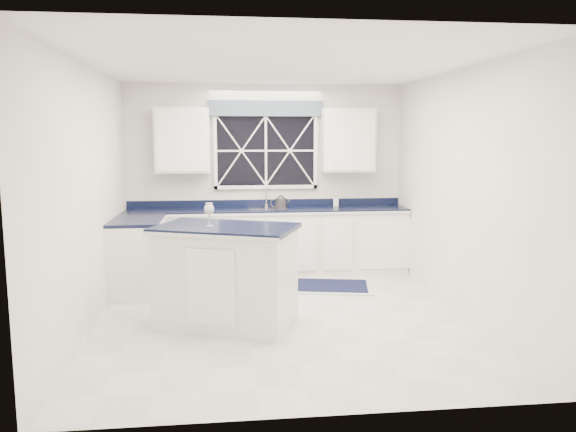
{
  "coord_description": "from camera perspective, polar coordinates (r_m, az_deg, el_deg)",
  "views": [
    {
      "loc": [
        -0.62,
        -5.91,
        1.96
      ],
      "look_at": [
        0.11,
        0.4,
        1.05
      ],
      "focal_mm": 35.0,
      "sensor_mm": 36.0,
      "label": 1
    }
  ],
  "objects": [
    {
      "name": "base_cabinets",
      "position": [
        7.85,
        -4.39,
        -2.99
      ],
      "size": [
        3.99,
        1.6,
        0.9
      ],
      "color": "silver",
      "rests_on": "ground"
    },
    {
      "name": "wine_glass",
      "position": [
        5.76,
        -8.02,
        0.59
      ],
      "size": [
        0.1,
        0.1,
        0.24
      ],
      "color": "silver",
      "rests_on": "island"
    },
    {
      "name": "ground",
      "position": [
        6.26,
        -0.61,
        -10.12
      ],
      "size": [
        4.5,
        4.5,
        0.0
      ],
      "primitive_type": "plane",
      "color": "silver",
      "rests_on": "ground"
    },
    {
      "name": "countertop",
      "position": [
        7.96,
        -2.09,
        0.61
      ],
      "size": [
        3.98,
        0.64,
        0.04
      ],
      "primitive_type": "cube",
      "color": "black",
      "rests_on": "base_cabinets"
    },
    {
      "name": "island",
      "position": [
        5.89,
        -6.28,
        -6.0
      ],
      "size": [
        1.62,
        1.31,
        1.05
      ],
      "rotation": [
        0.0,
        0.0,
        -0.39
      ],
      "color": "silver",
      "rests_on": "ground"
    },
    {
      "name": "soap_bottle",
      "position": [
        8.28,
        4.91,
        1.59
      ],
      "size": [
        0.1,
        0.1,
        0.16
      ],
      "primitive_type": "imported",
      "rotation": [
        0.0,
        0.0,
        -0.34
      ],
      "color": "silver",
      "rests_on": "countertop"
    },
    {
      "name": "upper_cabinets",
      "position": [
        8.02,
        -2.2,
        7.69
      ],
      "size": [
        3.1,
        0.34,
        0.9
      ],
      "color": "silver",
      "rests_on": "ground"
    },
    {
      "name": "dishwasher",
      "position": [
        8.03,
        -9.93,
        -3.13
      ],
      "size": [
        0.6,
        0.58,
        0.82
      ],
      "primitive_type": "cube",
      "color": "black",
      "rests_on": "ground"
    },
    {
      "name": "faucet",
      "position": [
        8.13,
        -2.2,
        2.04
      ],
      "size": [
        0.05,
        0.2,
        0.3
      ],
      "color": "#B0AFB2",
      "rests_on": "countertop"
    },
    {
      "name": "window",
      "position": [
        8.14,
        -2.26,
        7.21
      ],
      "size": [
        1.65,
        0.09,
        1.26
      ],
      "color": "black",
      "rests_on": "ground"
    },
    {
      "name": "kettle",
      "position": [
        7.94,
        -0.76,
        1.43
      ],
      "size": [
        0.29,
        0.2,
        0.2
      ],
      "rotation": [
        0.0,
        0.0,
        0.13
      ],
      "color": "#2E2E30",
      "rests_on": "countertop"
    },
    {
      "name": "rug",
      "position": [
        7.44,
        3.55,
        -7.09
      ],
      "size": [
        1.43,
        1.03,
        0.02
      ],
      "rotation": [
        0.0,
        0.0,
        -0.2
      ],
      "color": "#BBBBB6",
      "rests_on": "ground"
    },
    {
      "name": "back_wall",
      "position": [
        8.21,
        -2.27,
        3.86
      ],
      "size": [
        4.0,
        0.1,
        2.7
      ],
      "primitive_type": "cube",
      "color": "white",
      "rests_on": "ground"
    }
  ]
}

